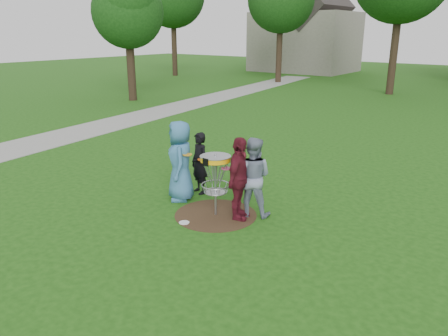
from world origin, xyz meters
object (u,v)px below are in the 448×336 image
Objects in this scene: player_blue at (180,161)px; player_maroon at (239,179)px; player_grey at (252,177)px; disc_golf_basket at (215,171)px; player_black at (199,163)px.

player_blue is 1.74m from player_maroon.
player_maroon reaches higher than player_grey.
player_blue is 1.87m from player_grey.
player_blue is at bearing 70.29° from player_maroon.
disc_golf_basket is at bearing 91.23° from player_maroon.
player_maroon is (-0.11, -0.34, 0.02)m from player_grey.
player_black is 1.80m from player_maroon.
disc_golf_basket is (-0.50, -0.16, 0.13)m from player_maroon.
player_maroon reaches higher than player_black.
player_black is (0.08, 0.60, -0.19)m from player_blue.
player_grey is at bearing 54.16° from player_blue.
player_black is 0.86× the size of player_maroon.
player_maroon is (1.66, -0.68, 0.13)m from player_black.
player_maroon is at bearing 50.14° from player_grey.
player_black reaches higher than disc_golf_basket.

